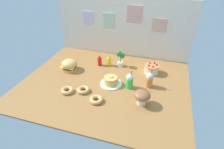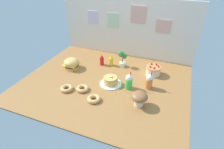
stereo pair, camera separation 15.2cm
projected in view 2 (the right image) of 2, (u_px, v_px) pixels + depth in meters
name	position (u px, v px, depth m)	size (l,w,h in m)	color
ground_plane	(105.00, 82.00, 2.50)	(2.22, 1.80, 0.02)	#9E6B38
back_wall	(126.00, 28.00, 2.93)	(2.22, 0.04, 0.96)	silver
burger	(72.00, 64.00, 2.76)	(0.23, 0.23, 0.16)	#DBA859
pancake_stack	(111.00, 81.00, 2.42)	(0.29, 0.29, 0.13)	white
layer_cake	(153.00, 70.00, 2.61)	(0.21, 0.21, 0.16)	beige
ketchup_bottle	(102.00, 60.00, 2.85)	(0.07, 0.07, 0.17)	red
mustard_bottle	(111.00, 61.00, 2.83)	(0.07, 0.07, 0.17)	yellow
cream_soda_cup	(129.00, 82.00, 2.31)	(0.09, 0.09, 0.26)	green
orange_float_cup	(149.00, 81.00, 2.32)	(0.09, 0.09, 0.26)	orange
donut_pink_glaze	(67.00, 88.00, 2.32)	(0.16, 0.16, 0.05)	tan
donut_chocolate	(82.00, 88.00, 2.32)	(0.16, 0.16, 0.05)	tan
donut_vanilla	(94.00, 99.00, 2.15)	(0.16, 0.16, 0.05)	tan
potted_plant	(122.00, 58.00, 2.78)	(0.13, 0.10, 0.26)	white
mushroom_stool	(139.00, 98.00, 2.03)	(0.19, 0.19, 0.18)	beige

